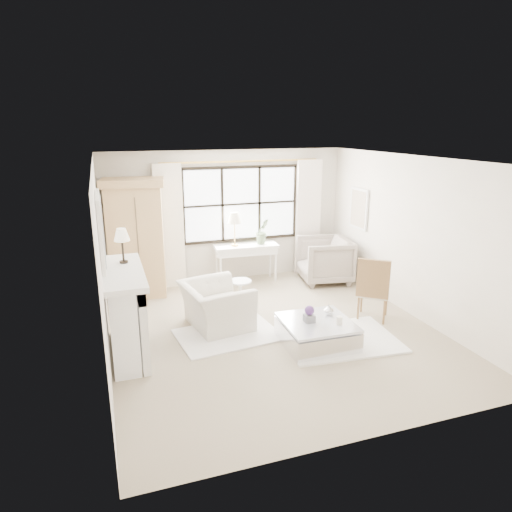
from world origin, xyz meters
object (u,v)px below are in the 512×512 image
object	(u,v)px
armoire	(136,238)
club_armchair	(216,306)
console_table	(246,263)
coffee_table	(317,333)

from	to	relation	value
armoire	club_armchair	distance (m)	2.30
console_table	club_armchair	distance (m)	2.24
armoire	console_table	xyz separation A→B (m)	(2.18, 0.05, -0.74)
coffee_table	armoire	bearing A→B (deg)	129.48
club_armchair	coffee_table	bearing A→B (deg)	-140.36
armoire	club_armchair	world-z (taller)	armoire
coffee_table	console_table	bearing A→B (deg)	94.40
armoire	coffee_table	distance (m)	3.91
console_table	club_armchair	bearing A→B (deg)	-116.78
console_table	armoire	bearing A→B (deg)	-175.28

